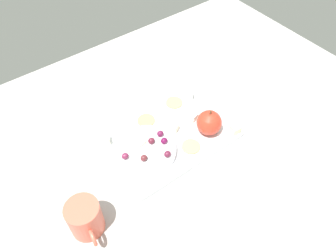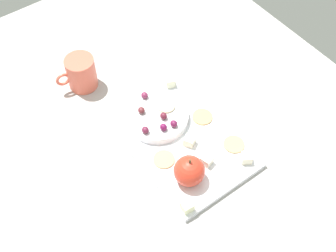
# 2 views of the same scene
# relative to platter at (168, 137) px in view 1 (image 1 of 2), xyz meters

# --- Properties ---
(table) EXTENTS (1.40, 1.04, 0.05)m
(table) POSITION_rel_platter_xyz_m (0.01, -0.01, -0.03)
(table) COLOR #AEA9A6
(table) RESTS_ON ground
(platter) EXTENTS (0.36, 0.24, 0.01)m
(platter) POSITION_rel_platter_xyz_m (0.00, 0.00, 0.00)
(platter) COLOR white
(platter) RESTS_ON table
(serving_dish) EXTENTS (0.16, 0.16, 0.02)m
(serving_dish) POSITION_rel_platter_xyz_m (-0.08, -0.01, 0.02)
(serving_dish) COLOR white
(serving_dish) RESTS_ON platter
(apple_whole) EXTENTS (0.07, 0.07, 0.07)m
(apple_whole) POSITION_rel_platter_xyz_m (0.10, -0.05, 0.04)
(apple_whole) COLOR red
(apple_whole) RESTS_ON platter
(apple_stem) EXTENTS (0.01, 0.01, 0.01)m
(apple_stem) POSITION_rel_platter_xyz_m (0.10, -0.05, 0.08)
(apple_stem) COLOR brown
(apple_stem) RESTS_ON apple_whole
(cheese_cube_0) EXTENTS (0.03, 0.03, 0.02)m
(cheese_cube_0) POSITION_rel_platter_xyz_m (-0.15, 0.08, 0.02)
(cheese_cube_0) COLOR #F1F0C6
(cheese_cube_0) RESTS_ON platter
(cheese_cube_1) EXTENTS (0.03, 0.03, 0.02)m
(cheese_cube_1) POSITION_rel_platter_xyz_m (0.09, 0.01, 0.02)
(cheese_cube_1) COLOR #F5E7CE
(cheese_cube_1) RESTS_ON platter
(cheese_cube_2) EXTENTS (0.03, 0.03, 0.02)m
(cheese_cube_2) POSITION_rel_platter_xyz_m (0.16, -0.10, 0.02)
(cheese_cube_2) COLOR #F2F4C1
(cheese_cube_2) RESTS_ON platter
(cheese_cube_3) EXTENTS (0.03, 0.03, 0.02)m
(cheese_cube_3) POSITION_rel_platter_xyz_m (0.14, 0.09, 0.02)
(cheese_cube_3) COLOR white
(cheese_cube_3) RESTS_ON platter
(cheese_cube_4) EXTENTS (0.03, 0.03, 0.02)m
(cheese_cube_4) POSITION_rel_platter_xyz_m (0.03, 0.01, 0.02)
(cheese_cube_4) COLOR white
(cheese_cube_4) RESTS_ON platter
(cracker_0) EXTENTS (0.05, 0.05, 0.00)m
(cracker_0) POSITION_rel_platter_xyz_m (0.03, -0.07, 0.01)
(cracker_0) COLOR tan
(cracker_0) RESTS_ON platter
(cracker_1) EXTENTS (0.05, 0.05, 0.00)m
(cracker_1) POSITION_rel_platter_xyz_m (-0.02, 0.08, 0.01)
(cracker_1) COLOR tan
(cracker_1) RESTS_ON platter
(cracker_2) EXTENTS (0.05, 0.05, 0.00)m
(cracker_2) POSITION_rel_platter_xyz_m (0.09, 0.09, 0.01)
(cracker_2) COLOR tan
(cracker_2) RESTS_ON platter
(grape_0) EXTENTS (0.02, 0.02, 0.02)m
(grape_0) POSITION_rel_platter_xyz_m (-0.03, -0.00, 0.04)
(grape_0) COLOR #671B41
(grape_0) RESTS_ON serving_dish
(grape_1) EXTENTS (0.02, 0.02, 0.02)m
(grape_1) POSITION_rel_platter_xyz_m (-0.06, -0.01, 0.04)
(grape_1) COLOR maroon
(grape_1) RESTS_ON serving_dish
(grape_2) EXTENTS (0.02, 0.02, 0.02)m
(grape_2) POSITION_rel_platter_xyz_m (-0.05, -0.07, 0.04)
(grape_2) COLOR maroon
(grape_2) RESTS_ON serving_dish
(grape_3) EXTENTS (0.02, 0.02, 0.02)m
(grape_3) POSITION_rel_platter_xyz_m (-0.14, -0.01, 0.04)
(grape_3) COLOR maroon
(grape_3) RESTS_ON serving_dish
(grape_4) EXTENTS (0.02, 0.02, 0.02)m
(grape_4) POSITION_rel_platter_xyz_m (-0.11, -0.04, 0.04)
(grape_4) COLOR maroon
(grape_4) RESTS_ON serving_dish
(grape_5) EXTENTS (0.02, 0.02, 0.02)m
(grape_5) POSITION_rel_platter_xyz_m (-0.03, -0.03, 0.04)
(grape_5) COLOR #631340
(grape_5) RESTS_ON serving_dish
(apple_slice_0) EXTENTS (0.04, 0.04, 0.01)m
(apple_slice_0) POSITION_rel_platter_xyz_m (-0.09, 0.02, 0.03)
(apple_slice_0) COLOR beige
(apple_slice_0) RESTS_ON serving_dish
(cup) EXTENTS (0.08, 0.11, 0.09)m
(cup) POSITION_rel_platter_xyz_m (-0.30, -0.10, 0.04)
(cup) COLOR #E5624B
(cup) RESTS_ON table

